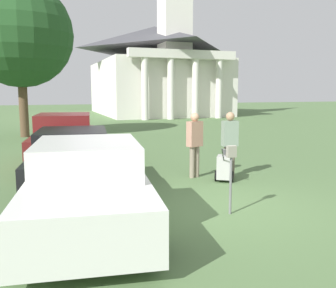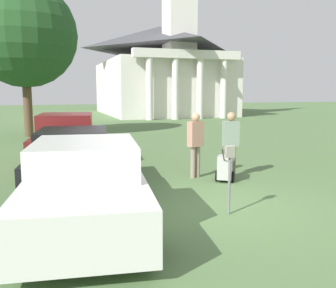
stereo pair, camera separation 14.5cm
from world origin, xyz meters
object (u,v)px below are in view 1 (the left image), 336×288
object	(u,v)px
parking_meter	(231,167)
equipment_cart	(224,167)
person_worker	(195,141)
person_supervisor	(230,140)
church	(156,66)
parked_car_maroon	(65,141)
parked_car_white	(88,185)
parked_car_black	(73,159)

from	to	relation	value
parking_meter	equipment_cart	size ratio (longest dim) A/B	1.33
person_worker	person_supervisor	world-z (taller)	person_supervisor
equipment_cart	church	size ratio (longest dim) A/B	0.05
person_worker	church	bearing A→B (deg)	-124.36
person_supervisor	parked_car_maroon	bearing A→B (deg)	-33.91
parked_car_white	equipment_cart	bearing A→B (deg)	35.92
parking_meter	church	size ratio (longest dim) A/B	0.06
parked_car_black	person_worker	size ratio (longest dim) A/B	2.84
parking_meter	equipment_cart	xyz separation A→B (m)	(1.10, 2.35, -0.54)
parked_car_black	equipment_cart	world-z (taller)	parked_car_black
parking_meter	church	world-z (taller)	church
parked_car_maroon	parking_meter	xyz separation A→B (m)	(2.62, -6.24, 0.19)
parked_car_white	equipment_cart	distance (m)	4.24
person_worker	equipment_cart	distance (m)	1.08
parked_car_maroon	equipment_cart	xyz separation A→B (m)	(3.73, -3.88, -0.35)
church	person_worker	bearing A→B (deg)	-105.28
person_worker	church	size ratio (longest dim) A/B	0.09
parked_car_white	church	distance (m)	32.17
parked_car_white	parked_car_maroon	xyz separation A→B (m)	(0.00, 5.89, 0.04)
parked_car_maroon	person_worker	size ratio (longest dim) A/B	2.77
church	parked_car_black	bearing A→B (deg)	-111.40
parked_car_white	parked_car_black	size ratio (longest dim) A/B	1.01
parked_car_black	church	size ratio (longest dim) A/B	0.24
person_supervisor	equipment_cart	distance (m)	0.83
person_worker	equipment_cart	size ratio (longest dim) A/B	1.77
person_worker	parking_meter	bearing A→B (deg)	60.51
parked_car_maroon	parking_meter	bearing A→B (deg)	-59.56
parked_car_maroon	person_worker	bearing A→B (deg)	-37.35
parking_meter	person_worker	xyz separation A→B (m)	(0.56, 3.06, 0.08)
parked_car_black	parking_meter	distance (m)	4.16
parked_car_white	person_supervisor	world-z (taller)	person_supervisor
parked_car_maroon	equipment_cart	size ratio (longest dim) A/B	4.89
equipment_cart	parked_car_black	bearing A→B (deg)	-160.18
parked_car_maroon	person_worker	xyz separation A→B (m)	(3.18, -3.18, 0.27)
parked_car_maroon	church	world-z (taller)	church
parked_car_white	equipment_cart	world-z (taller)	parked_car_white
parked_car_white	parking_meter	size ratio (longest dim) A/B	3.84
equipment_cart	church	distance (m)	29.25
person_supervisor	parked_car_white	bearing A→B (deg)	37.04
person_supervisor	church	size ratio (longest dim) A/B	0.09
equipment_cart	person_worker	bearing A→B (deg)	160.71
person_worker	church	xyz separation A→B (m)	(7.48, 27.37, 3.79)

